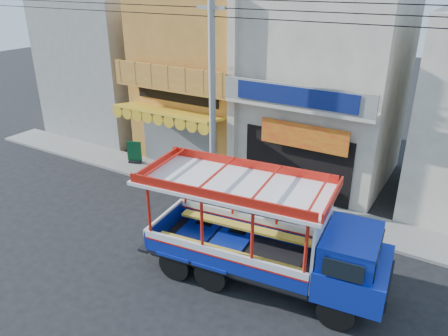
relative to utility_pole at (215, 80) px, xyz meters
The scene contains 12 objects.
ground 6.08m from the utility_pole, 75.53° to the right, with size 90.00×90.00×0.00m, color black.
sidewalk 5.09m from the utility_pole, 39.41° to the left, with size 30.00×2.00×0.12m, color slate.
shophouse_left 5.70m from the utility_pole, 124.03° to the left, with size 6.00×7.50×8.24m.
shophouse_right 5.54m from the utility_pole, 58.56° to the left, with size 6.00×6.75×8.24m.
party_pilaster 1.87m from the utility_pole, 95.46° to the left, with size 0.35×0.30×8.00m, color #B1A791.
filler_building_left 11.25m from the utility_pole, 155.15° to the left, with size 6.00×6.00×7.60m, color gray.
utility_pole is the anchor object (origin of this frame).
songthaew_truck 6.96m from the utility_pole, 40.35° to the right, with size 7.58×3.15×3.44m.
green_sign 7.01m from the utility_pole, behind, with size 0.70×0.52×1.10m.
potted_plant_a 4.90m from the utility_pole, 25.98° to the left, with size 0.82×0.71×0.92m, color #1F631C.
potted_plant_b 6.39m from the utility_pole, 13.54° to the left, with size 0.52×0.42×0.95m, color #1F631C.
potted_plant_c 6.05m from the utility_pole, 10.06° to the left, with size 0.57×0.57×1.02m, color #1F631C.
Camera 1 is at (7.96, -10.62, 8.63)m, focal length 35.00 mm.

